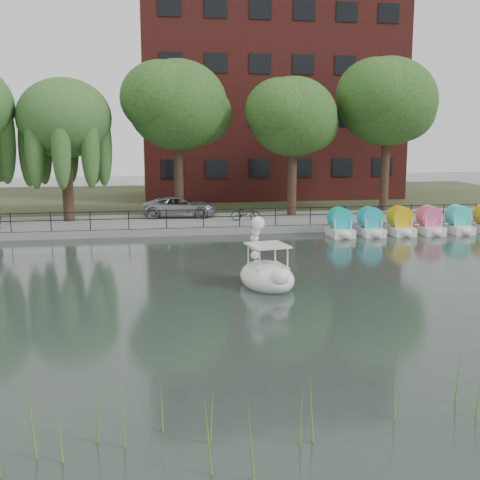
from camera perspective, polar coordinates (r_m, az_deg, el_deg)
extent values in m
plane|color=#323F38|center=(20.00, 0.44, -5.70)|extent=(120.00, 120.00, 0.00)
cube|color=gray|center=(35.51, -3.93, 1.59)|extent=(40.00, 6.00, 0.40)
cube|color=gray|center=(32.61, -3.44, 0.83)|extent=(40.00, 0.25, 0.40)
cube|color=#47512D|center=(49.36, -5.47, 3.94)|extent=(60.00, 22.00, 0.36)
cylinder|color=black|center=(32.64, -3.50, 2.88)|extent=(32.00, 0.04, 0.04)
cylinder|color=black|center=(32.69, -3.49, 2.18)|extent=(32.00, 0.04, 0.04)
cylinder|color=black|center=(32.70, -3.49, 2.10)|extent=(0.05, 0.05, 1.00)
cube|color=#4C1E16|center=(50.18, 2.61, 14.57)|extent=(20.00, 10.00, 18.00)
cylinder|color=#473323|center=(36.35, -16.02, 4.75)|extent=(0.60, 0.60, 3.80)
ellipsoid|color=#4E7C38|center=(36.23, -16.33, 11.04)|extent=(5.32, 5.32, 4.52)
cylinder|color=#473323|center=(37.14, -5.81, 5.74)|extent=(0.60, 0.60, 4.50)
ellipsoid|color=#4B782E|center=(37.07, -5.94, 12.61)|extent=(6.00, 6.00, 5.10)
cylinder|color=#473323|center=(37.75, 4.95, 5.48)|extent=(0.60, 0.60, 4.05)
ellipsoid|color=#4B782E|center=(37.64, 5.05, 11.57)|extent=(5.40, 5.40, 4.59)
cylinder|color=#473323|center=(40.74, 13.56, 6.05)|extent=(0.60, 0.60, 4.72)
ellipsoid|color=#4B782E|center=(40.70, 13.84, 12.62)|extent=(6.30, 6.30, 5.36)
imported|color=gray|center=(36.81, -5.71, 3.30)|extent=(2.88, 5.36, 1.43)
imported|color=gray|center=(34.95, 0.55, 2.63)|extent=(1.18, 1.82, 1.00)
ellipsoid|color=white|center=(21.73, 2.56, -3.57)|extent=(2.24, 3.10, 0.63)
cube|color=white|center=(21.56, 2.67, -2.81)|extent=(1.35, 1.44, 0.32)
cube|color=white|center=(21.43, 2.64, -0.50)|extent=(1.53, 1.62, 0.06)
ellipsoid|color=white|center=(20.57, 3.80, -3.61)|extent=(0.74, 0.62, 0.59)
sphere|color=white|center=(22.24, 1.71, 1.61)|extent=(0.51, 0.51, 0.51)
cone|color=black|center=(22.56, 1.42, 1.65)|extent=(0.25, 0.31, 0.21)
cylinder|color=yellow|center=(22.42, 1.55, 1.62)|extent=(0.29, 0.15, 0.27)
cube|color=white|center=(32.52, 9.49, 0.72)|extent=(1.15, 1.70, 0.44)
cylinder|color=#16B4BF|center=(32.51, 9.47, 2.02)|extent=(0.90, 1.20, 0.90)
cube|color=white|center=(33.11, 12.28, 0.79)|extent=(1.15, 1.70, 0.44)
cylinder|color=#21AEBF|center=(33.09, 12.26, 2.06)|extent=(0.90, 1.20, 0.90)
cube|color=white|center=(33.77, 14.96, 0.86)|extent=(1.15, 1.70, 0.44)
cylinder|color=gold|center=(33.75, 14.95, 2.11)|extent=(0.90, 1.20, 0.90)
cube|color=white|center=(34.50, 17.54, 0.92)|extent=(1.15, 1.70, 0.44)
cylinder|color=#F0588D|center=(34.48, 17.53, 2.14)|extent=(0.90, 1.20, 0.90)
cube|color=white|center=(35.29, 20.01, 0.98)|extent=(1.15, 1.70, 0.44)
cylinder|color=#32DBCC|center=(35.28, 20.00, 2.17)|extent=(0.90, 1.20, 0.90)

